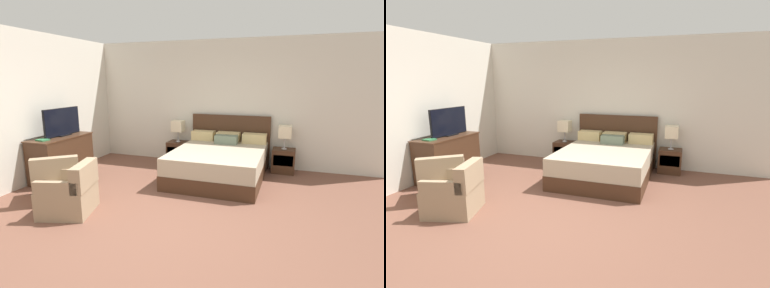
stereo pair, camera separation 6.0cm
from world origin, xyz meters
TOP-DOWN VIEW (x-y plane):
  - ground_plane at (0.00, 0.00)m, footprint 9.90×9.90m
  - wall_back at (0.00, 3.33)m, footprint 7.10×0.06m
  - wall_left at (-2.98, 1.35)m, footprint 0.06×5.10m
  - bed at (0.29, 2.27)m, footprint 1.77×2.11m
  - nightstand_left at (-0.89, 3.04)m, footprint 0.46×0.40m
  - nightstand_right at (1.48, 3.04)m, footprint 0.46×0.40m
  - table_lamp_left at (-0.89, 3.04)m, footprint 0.26×0.26m
  - table_lamp_right at (1.48, 3.04)m, footprint 0.26×0.26m
  - dresser at (-2.64, 1.22)m, footprint 0.57×1.26m
  - tv at (-2.64, 1.32)m, footprint 0.18×0.92m
  - book_red_cover at (-2.64, 0.80)m, footprint 0.22×0.18m
  - armchair_by_window at (-1.95, 0.33)m, footprint 0.96×0.97m
  - armchair_companion at (-1.38, -0.02)m, footprint 0.86×0.85m

SIDE VIEW (x-z plane):
  - ground_plane at x=0.00m, z-range 0.00..0.00m
  - nightstand_left at x=-0.89m, z-range 0.00..0.51m
  - nightstand_right at x=1.48m, z-range 0.00..0.51m
  - armchair_by_window at x=-1.95m, z-range -0.10..0.66m
  - armchair_companion at x=-1.38m, z-range -0.10..0.66m
  - bed at x=0.29m, z-range -0.25..0.90m
  - dresser at x=-2.64m, z-range 0.01..0.86m
  - book_red_cover at x=-2.64m, z-range 0.85..0.87m
  - table_lamp_left at x=-0.89m, z-range 0.62..1.11m
  - table_lamp_right at x=1.48m, z-range 0.62..1.11m
  - tv at x=-2.64m, z-range 0.84..1.38m
  - wall_back at x=0.00m, z-range 0.00..2.80m
  - wall_left at x=-2.98m, z-range 0.00..2.80m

